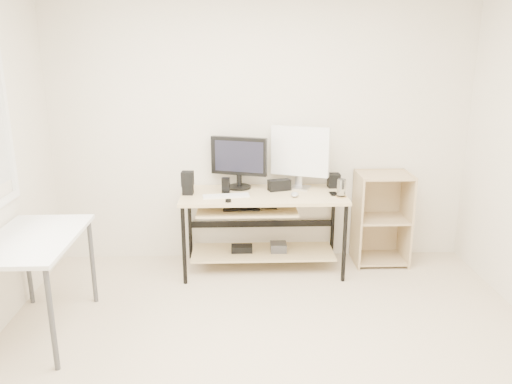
{
  "coord_description": "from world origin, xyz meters",
  "views": [
    {
      "loc": [
        -0.22,
        -2.73,
        2.01
      ],
      "look_at": [
        -0.08,
        1.3,
        0.87
      ],
      "focal_mm": 35.0,
      "sensor_mm": 36.0,
      "label": 1
    }
  ],
  "objects_px": {
    "side_table": "(33,248)",
    "shelf_unit": "(380,217)",
    "desk": "(260,215)",
    "audio_controller": "(226,185)",
    "black_monitor": "(239,159)",
    "white_imac": "(300,153)"
  },
  "relations": [
    {
      "from": "side_table",
      "to": "shelf_unit",
      "type": "relative_size",
      "value": 1.11
    },
    {
      "from": "side_table",
      "to": "desk",
      "type": "bearing_deg",
      "value": 32.65
    },
    {
      "from": "audio_controller",
      "to": "desk",
      "type": "bearing_deg",
      "value": 2.61
    },
    {
      "from": "black_monitor",
      "to": "desk",
      "type": "bearing_deg",
      "value": -25.64
    },
    {
      "from": "white_imac",
      "to": "black_monitor",
      "type": "bearing_deg",
      "value": -160.86
    },
    {
      "from": "shelf_unit",
      "to": "audio_controller",
      "type": "relative_size",
      "value": 6.23
    },
    {
      "from": "desk",
      "to": "side_table",
      "type": "bearing_deg",
      "value": -147.35
    },
    {
      "from": "white_imac",
      "to": "audio_controller",
      "type": "height_order",
      "value": "white_imac"
    },
    {
      "from": "white_imac",
      "to": "audio_controller",
      "type": "xyz_separation_m",
      "value": [
        -0.69,
        -0.14,
        -0.27
      ]
    },
    {
      "from": "black_monitor",
      "to": "audio_controller",
      "type": "relative_size",
      "value": 3.64
    },
    {
      "from": "desk",
      "to": "shelf_unit",
      "type": "bearing_deg",
      "value": 7.77
    },
    {
      "from": "side_table",
      "to": "white_imac",
      "type": "distance_m",
      "value": 2.41
    },
    {
      "from": "desk",
      "to": "side_table",
      "type": "distance_m",
      "value": 1.97
    },
    {
      "from": "shelf_unit",
      "to": "audio_controller",
      "type": "xyz_separation_m",
      "value": [
        -1.49,
        -0.13,
        0.37
      ]
    },
    {
      "from": "side_table",
      "to": "shelf_unit",
      "type": "distance_m",
      "value": 3.09
    },
    {
      "from": "desk",
      "to": "side_table",
      "type": "relative_size",
      "value": 1.5
    },
    {
      "from": "side_table",
      "to": "white_imac",
      "type": "xyz_separation_m",
      "value": [
        2.03,
        1.22,
        0.42
      ]
    },
    {
      "from": "side_table",
      "to": "audio_controller",
      "type": "xyz_separation_m",
      "value": [
        1.34,
        1.09,
        0.15
      ]
    },
    {
      "from": "desk",
      "to": "white_imac",
      "type": "xyz_separation_m",
      "value": [
        0.38,
        0.16,
        0.55
      ]
    },
    {
      "from": "white_imac",
      "to": "audio_controller",
      "type": "relative_size",
      "value": 4.07
    },
    {
      "from": "desk",
      "to": "black_monitor",
      "type": "height_order",
      "value": "black_monitor"
    },
    {
      "from": "black_monitor",
      "to": "audio_controller",
      "type": "xyz_separation_m",
      "value": [
        -0.12,
        -0.16,
        -0.21
      ]
    }
  ]
}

